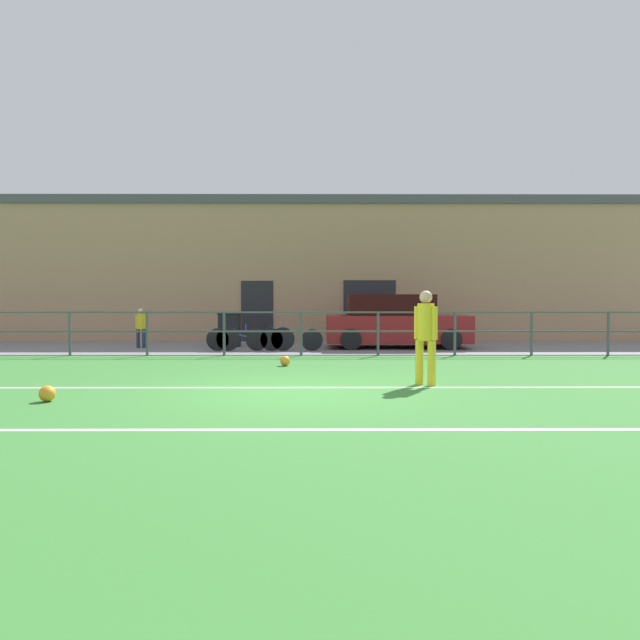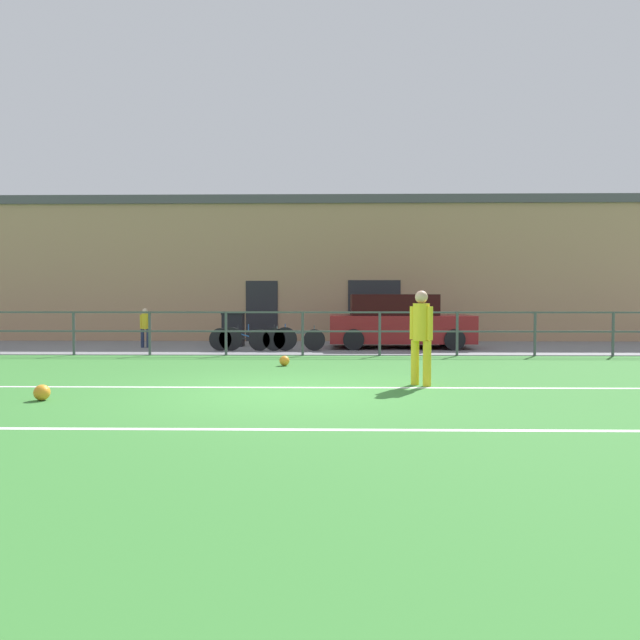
# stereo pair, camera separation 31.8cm
# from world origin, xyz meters

# --- Properties ---
(ground) EXTENTS (60.00, 44.00, 0.04)m
(ground) POSITION_xyz_m (0.00, 0.00, -0.02)
(ground) COLOR #387A33
(field_line_touchline) EXTENTS (36.00, 0.11, 0.00)m
(field_line_touchline) POSITION_xyz_m (0.00, 0.50, 0.00)
(field_line_touchline) COLOR white
(field_line_touchline) RESTS_ON ground
(field_line_hash) EXTENTS (36.00, 0.11, 0.00)m
(field_line_hash) POSITION_xyz_m (0.00, -2.63, 0.00)
(field_line_hash) COLOR white
(field_line_hash) RESTS_ON ground
(pavement_strip) EXTENTS (48.00, 5.00, 0.02)m
(pavement_strip) POSITION_xyz_m (0.00, 8.50, 0.01)
(pavement_strip) COLOR slate
(pavement_strip) RESTS_ON ground
(perimeter_fence) EXTENTS (36.07, 0.07, 1.15)m
(perimeter_fence) POSITION_xyz_m (0.00, 6.00, 0.75)
(perimeter_fence) COLOR #474C51
(perimeter_fence) RESTS_ON ground
(clubhouse_facade) EXTENTS (28.00, 2.56, 5.05)m
(clubhouse_facade) POSITION_xyz_m (0.00, 12.20, 2.54)
(clubhouse_facade) COLOR tan
(clubhouse_facade) RESTS_ON ground
(player_striker) EXTENTS (0.36, 0.33, 1.61)m
(player_striker) POSITION_xyz_m (2.27, 0.79, 0.92)
(player_striker) COLOR gold
(player_striker) RESTS_ON ground
(soccer_ball_match) EXTENTS (0.23, 0.23, 0.23)m
(soccer_ball_match) POSITION_xyz_m (-3.46, -0.80, 0.12)
(soccer_ball_match) COLOR orange
(soccer_ball_match) RESTS_ON ground
(soccer_ball_spare) EXTENTS (0.22, 0.22, 0.22)m
(soccer_ball_spare) POSITION_xyz_m (-0.29, 3.66, 0.11)
(soccer_ball_spare) COLOR orange
(soccer_ball_spare) RESTS_ON ground
(spectator_child) EXTENTS (0.32, 0.21, 1.18)m
(spectator_child) POSITION_xyz_m (-4.82, 8.21, 0.69)
(spectator_child) COLOR #232D4C
(spectator_child) RESTS_ON pavement_strip
(parked_car_red) EXTENTS (4.20, 1.91, 1.59)m
(parked_car_red) POSITION_xyz_m (2.75, 8.31, 0.77)
(parked_car_red) COLOR maroon
(parked_car_red) RESTS_ON pavement_strip
(bicycle_parked_1) EXTENTS (2.20, 0.04, 0.76)m
(bicycle_parked_1) POSITION_xyz_m (-1.32, 7.20, 0.37)
(bicycle_parked_1) COLOR black
(bicycle_parked_1) RESTS_ON pavement_strip
(bicycle_parked_2) EXTENTS (2.15, 0.04, 0.73)m
(bicycle_parked_2) POSITION_xyz_m (-1.62, 7.20, 0.35)
(bicycle_parked_2) COLOR black
(bicycle_parked_2) RESTS_ON pavement_strip
(bicycle_parked_3) EXTENTS (2.15, 0.04, 0.71)m
(bicycle_parked_3) POSITION_xyz_m (-0.51, 7.20, 0.34)
(bicycle_parked_3) COLOR black
(bicycle_parked_3) RESTS_ON pavement_strip
(trash_bin_0) EXTENTS (0.67, 0.57, 1.06)m
(trash_bin_0) POSITION_xyz_m (-2.27, 8.75, 0.55)
(trash_bin_0) COLOR black
(trash_bin_0) RESTS_ON pavement_strip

